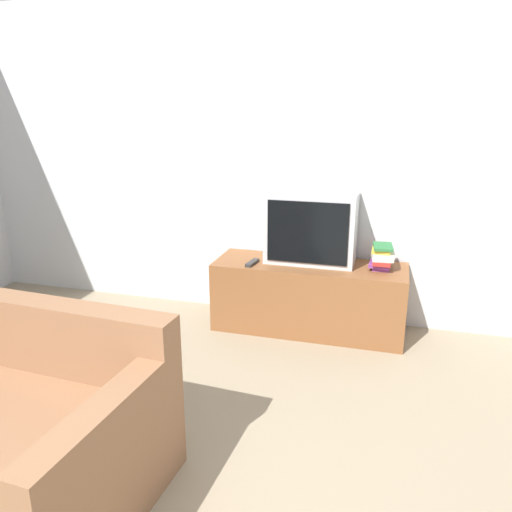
{
  "coord_description": "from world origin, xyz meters",
  "views": [
    {
      "loc": [
        0.71,
        -0.96,
        1.75
      ],
      "look_at": [
        -0.19,
        2.21,
        0.74
      ],
      "focal_mm": 35.0,
      "sensor_mm": 36.0,
      "label": 1
    }
  ],
  "objects_px": {
    "tv_stand": "(309,297)",
    "book_stack": "(382,257)",
    "television": "(311,228)",
    "remote_on_stand": "(252,263)"
  },
  "relations": [
    {
      "from": "tv_stand",
      "to": "book_stack",
      "type": "height_order",
      "value": "book_stack"
    },
    {
      "from": "tv_stand",
      "to": "remote_on_stand",
      "type": "xyz_separation_m",
      "value": [
        -0.43,
        -0.13,
        0.29
      ]
    },
    {
      "from": "book_stack",
      "to": "remote_on_stand",
      "type": "bearing_deg",
      "value": -171.25
    },
    {
      "from": "television",
      "to": "tv_stand",
      "type": "bearing_deg",
      "value": -82.27
    },
    {
      "from": "tv_stand",
      "to": "remote_on_stand",
      "type": "bearing_deg",
      "value": -163.71
    },
    {
      "from": "tv_stand",
      "to": "remote_on_stand",
      "type": "height_order",
      "value": "remote_on_stand"
    },
    {
      "from": "book_stack",
      "to": "remote_on_stand",
      "type": "relative_size",
      "value": 1.3
    },
    {
      "from": "television",
      "to": "remote_on_stand",
      "type": "relative_size",
      "value": 3.78
    },
    {
      "from": "tv_stand",
      "to": "television",
      "type": "relative_size",
      "value": 2.16
    },
    {
      "from": "television",
      "to": "remote_on_stand",
      "type": "bearing_deg",
      "value": -154.57
    }
  ]
}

